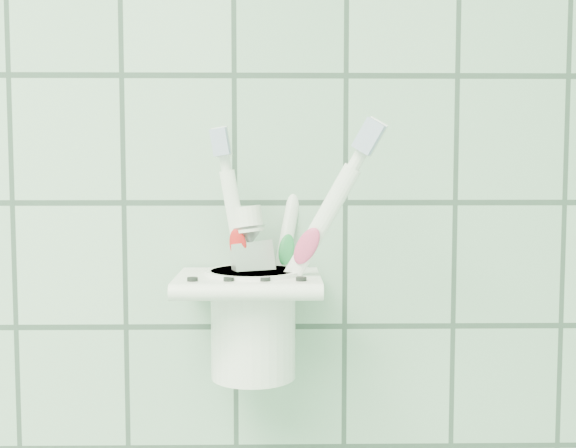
# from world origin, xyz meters

# --- Properties ---
(holder_bracket) EXTENTS (0.11, 0.10, 0.03)m
(holder_bracket) POSITION_xyz_m (0.66, 1.15, 1.29)
(holder_bracket) COLOR white
(holder_bracket) RESTS_ON wall_back
(cup) EXTENTS (0.07, 0.07, 0.09)m
(cup) POSITION_xyz_m (0.67, 1.16, 1.27)
(cup) COLOR white
(cup) RESTS_ON holder_bracket
(toothbrush_pink) EXTENTS (0.04, 0.02, 0.19)m
(toothbrush_pink) POSITION_xyz_m (0.67, 1.16, 1.32)
(toothbrush_pink) COLOR white
(toothbrush_pink) RESTS_ON cup
(toothbrush_blue) EXTENTS (0.04, 0.06, 0.18)m
(toothbrush_blue) POSITION_xyz_m (0.68, 1.16, 1.32)
(toothbrush_blue) COLOR white
(toothbrush_blue) RESTS_ON cup
(toothbrush_orange) EXTENTS (0.10, 0.05, 0.21)m
(toothbrush_orange) POSITION_xyz_m (0.66, 1.16, 1.34)
(toothbrush_orange) COLOR white
(toothbrush_orange) RESTS_ON cup
(toothpaste_tube) EXTENTS (0.05, 0.04, 0.13)m
(toothpaste_tube) POSITION_xyz_m (0.68, 1.15, 1.30)
(toothpaste_tube) COLOR silver
(toothpaste_tube) RESTS_ON cup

